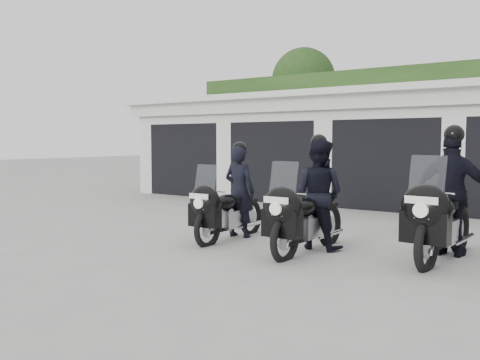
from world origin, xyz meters
The scene contains 6 objects.
ground centered at (0.00, 0.00, 0.00)m, with size 80.00×80.00×0.00m, color #A2A19C.
garage_block centered at (0.00, 8.06, 1.42)m, with size 16.40×6.80×2.96m.
background_vegetation centered at (0.37, 12.92, 2.77)m, with size 20.00×3.90×5.80m.
police_bike_a centered at (-1.01, 0.60, 0.68)m, with size 0.60×1.97×1.71m.
police_bike_b centered at (0.54, 0.56, 0.77)m, with size 0.85×2.11×1.83m.
police_bike_c centered at (2.35, 1.19, 0.83)m, with size 1.11×2.26×1.96m.
Camera 1 is at (3.92, -6.41, 1.67)m, focal length 38.00 mm.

